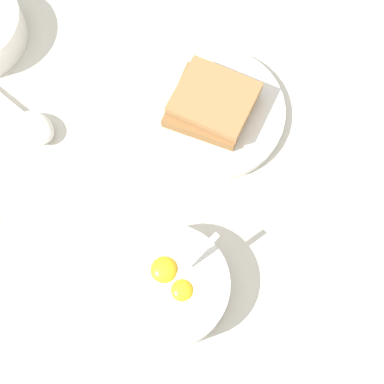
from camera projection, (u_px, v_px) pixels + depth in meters
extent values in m
plane|color=beige|center=(44.00, 166.00, 0.76)|extent=(3.00, 3.00, 0.00)
cylinder|color=white|center=(170.00, 286.00, 0.68)|extent=(0.15, 0.15, 0.05)
cylinder|color=white|center=(170.00, 286.00, 0.67)|extent=(0.12, 0.12, 0.02)
ellipsoid|color=yellow|center=(164.00, 270.00, 0.66)|extent=(0.04, 0.04, 0.02)
ellipsoid|color=yellow|center=(182.00, 291.00, 0.66)|extent=(0.03, 0.03, 0.02)
cylinder|color=black|center=(161.00, 275.00, 0.66)|extent=(0.03, 0.03, 0.00)
ellipsoid|color=silver|center=(179.00, 275.00, 0.66)|extent=(0.03, 0.02, 0.01)
cube|color=silver|center=(203.00, 250.00, 0.65)|extent=(0.05, 0.03, 0.03)
cylinder|color=white|center=(211.00, 112.00, 0.78)|extent=(0.22, 0.22, 0.01)
cylinder|color=white|center=(211.00, 109.00, 0.77)|extent=(0.16, 0.16, 0.00)
cube|color=brown|center=(210.00, 106.00, 0.77)|extent=(0.15, 0.15, 0.02)
cube|color=#9E7042|center=(214.00, 98.00, 0.75)|extent=(0.14, 0.14, 0.02)
ellipsoid|color=white|center=(36.00, 127.00, 0.77)|extent=(0.07, 0.08, 0.03)
cube|color=white|center=(2.00, 101.00, 0.79)|extent=(0.07, 0.09, 0.01)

